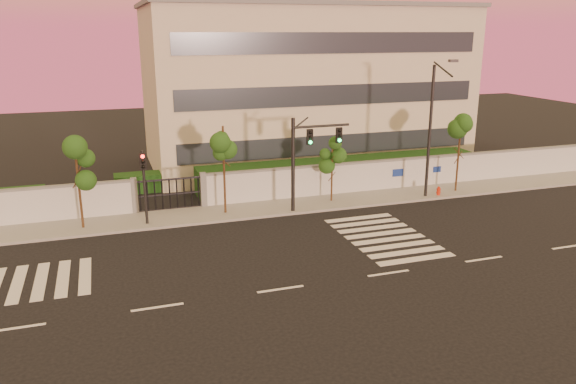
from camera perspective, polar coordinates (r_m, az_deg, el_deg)
name	(u,v)px	position (r m, az deg, el deg)	size (l,w,h in m)	color
ground	(280,289)	(23.56, -0.77, -9.85)	(120.00, 120.00, 0.00)	black
sidewalk	(226,212)	(32.98, -6.33, -2.08)	(60.00, 3.00, 0.15)	gray
perimeter_wall	(222,189)	(34.12, -6.75, 0.27)	(60.00, 0.36, 2.20)	silver
hedge_row	(229,181)	(36.98, -6.01, 1.13)	(41.00, 4.25, 1.80)	#0F3413
institutional_building	(304,85)	(45.10, 1.64, 10.80)	(24.40, 12.40, 12.25)	beige
road_markings	(224,260)	(26.51, -6.55, -6.87)	(57.00, 7.62, 0.02)	silver
street_tree_c	(77,164)	(31.18, -20.64, 2.68)	(1.64, 1.31, 4.93)	#382314
street_tree_d	(224,150)	(31.86, -6.54, 4.25)	(1.54, 1.23, 5.20)	#382314
street_tree_e	(333,155)	(34.22, 4.55, 3.75)	(1.33, 1.06, 4.10)	#382314
street_tree_f	(460,136)	(37.85, 17.09, 5.46)	(1.58, 1.26, 5.15)	#382314
traffic_signal_main	(305,153)	(32.23, 1.71, 3.96)	(3.54, 0.36, 5.59)	black
traffic_signal_secondary	(144,179)	(30.95, -14.41, 1.30)	(0.33, 0.33, 4.21)	black
streetlight_east	(432,125)	(35.72, 14.41, 6.59)	(0.52, 2.10, 8.73)	black
fire_hydrant	(438,192)	(37.20, 15.04, 0.01)	(0.27, 0.27, 0.71)	red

